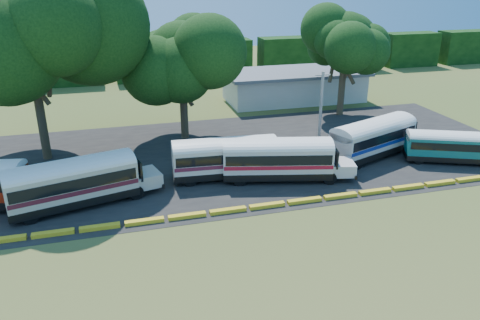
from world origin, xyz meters
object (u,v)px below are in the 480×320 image
object	(u,v)px
bus_teal	(450,145)
bus_white_red	(280,157)
bus_cream_west	(75,180)
tree_west	(26,24)

from	to	relation	value
bus_teal	bus_white_red	bearing A→B (deg)	-158.37
bus_cream_west	bus_teal	world-z (taller)	bus_cream_west
bus_teal	tree_west	xyz separation A→B (m)	(-35.70, 10.85, 10.51)
bus_teal	tree_west	distance (m)	38.77
bus_cream_west	bus_white_red	xyz separation A→B (m)	(16.17, 0.49, -0.05)
bus_white_red	bus_teal	world-z (taller)	bus_white_red
tree_west	bus_cream_west	bearing A→B (deg)	-73.42
bus_white_red	bus_teal	xyz separation A→B (m)	(16.30, -0.48, -0.36)
bus_white_red	tree_west	bearing A→B (deg)	165.34
bus_white_red	tree_west	size ratio (longest dim) A/B	0.66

